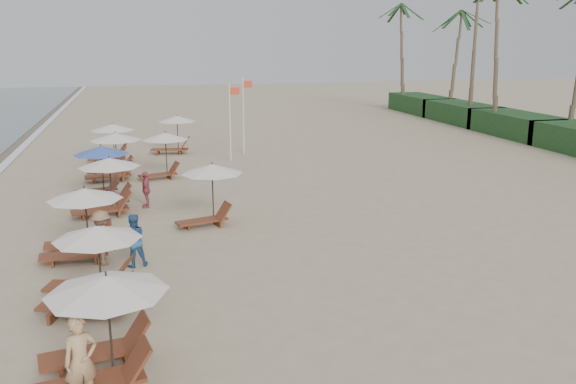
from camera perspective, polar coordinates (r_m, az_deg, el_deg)
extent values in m
plane|color=tan|center=(17.03, 0.87, -8.44)|extent=(160.00, 160.00, 0.00)
cube|color=#193D1C|center=(45.80, 20.85, 5.96)|extent=(3.20, 8.00, 1.60)
cube|color=#193D1C|center=(52.07, 16.16, 7.19)|extent=(3.20, 8.00, 1.60)
cube|color=#193D1C|center=(58.64, 12.48, 8.12)|extent=(3.20, 8.00, 1.60)
cylinder|color=brown|center=(42.82, 25.41, 10.56)|extent=(0.36, 0.36, 9.80)
cylinder|color=brown|center=(45.94, 19.54, 11.74)|extent=(0.36, 0.36, 10.60)
cylinder|color=brown|center=(50.82, 17.18, 12.52)|extent=(0.36, 0.36, 11.40)
cylinder|color=brown|center=(55.80, 15.11, 11.50)|extent=(0.36, 0.36, 9.00)
cylinder|color=brown|center=(59.61, 11.12, 12.23)|extent=(0.36, 0.36, 9.80)
cylinder|color=black|center=(12.58, -16.46, -12.35)|extent=(0.05, 0.05, 2.09)
cone|color=white|center=(12.19, -16.77, -8.35)|extent=(2.39, 2.39, 0.35)
cylinder|color=black|center=(15.95, -17.34, -6.80)|extent=(0.05, 0.05, 2.02)
cone|color=white|center=(15.66, -17.58, -3.67)|extent=(2.20, 2.20, 0.35)
cylinder|color=black|center=(19.67, -18.46, -2.85)|extent=(0.05, 0.05, 2.09)
cone|color=white|center=(19.43, -18.67, -0.18)|extent=(2.29, 2.29, 0.35)
cylinder|color=black|center=(24.41, -16.39, 0.52)|extent=(0.05, 0.05, 2.10)
cone|color=white|center=(24.21, -16.55, 2.70)|extent=(2.36, 2.36, 0.35)
cylinder|color=black|center=(26.84, -17.11, 1.74)|extent=(0.05, 0.05, 2.16)
cone|color=#3D5AB6|center=(26.66, -17.26, 3.80)|extent=(2.33, 2.33, 0.35)
cylinder|color=black|center=(30.46, -15.89, 3.23)|extent=(0.05, 0.05, 2.16)
cone|color=white|center=(30.30, -16.02, 5.05)|extent=(2.45, 2.45, 0.35)
cylinder|color=black|center=(35.08, -16.16, 4.45)|extent=(0.05, 0.05, 2.01)
cone|color=white|center=(34.95, -16.26, 5.91)|extent=(2.39, 2.39, 0.35)
cylinder|color=black|center=(22.14, -7.11, -0.29)|extent=(0.05, 0.05, 2.15)
cone|color=white|center=(21.92, -7.19, 2.18)|extent=(2.24, 2.24, 0.35)
cylinder|color=black|center=(30.10, -11.42, 3.35)|extent=(0.05, 0.05, 2.15)
cone|color=white|center=(29.94, -11.51, 5.18)|extent=(2.24, 2.24, 0.35)
cylinder|color=black|center=(36.90, -10.38, 5.33)|extent=(0.05, 0.05, 2.15)
cone|color=white|center=(36.76, -10.45, 6.84)|extent=(2.24, 2.24, 0.35)
imported|color=tan|center=(12.02, -18.98, -14.85)|extent=(0.73, 0.61, 1.72)
imported|color=#2E5A8C|center=(18.43, -14.41, -4.46)|extent=(0.89, 0.76, 1.61)
imported|color=#906649|center=(18.83, -17.18, -4.14)|extent=(1.18, 1.24, 1.68)
imported|color=#B04655|center=(24.86, -13.27, 0.23)|extent=(0.45, 0.90, 1.48)
cylinder|color=silver|center=(33.72, -5.50, 6.52)|extent=(0.08, 0.08, 4.28)
cube|color=red|center=(33.58, -5.09, 9.49)|extent=(0.55, 0.02, 0.40)
cylinder|color=silver|center=(35.99, -4.24, 7.19)|extent=(0.08, 0.08, 4.49)
cube|color=red|center=(35.87, -3.84, 10.13)|extent=(0.55, 0.02, 0.40)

